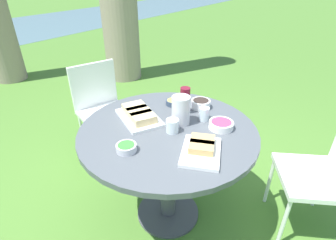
{
  "coord_description": "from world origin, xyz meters",
  "views": [
    {
      "loc": [
        -1.15,
        -0.79,
        1.62
      ],
      "look_at": [
        0.0,
        0.0,
        0.82
      ],
      "focal_mm": 28.0,
      "sensor_mm": 36.0,
      "label": 1
    }
  ],
  "objects_px": {
    "dining_table": "(168,145)",
    "water_pitcher": "(181,110)",
    "wine_glass": "(185,95)",
    "chair_near_left": "(329,169)",
    "chair_near_right": "(101,104)"
  },
  "relations": [
    {
      "from": "dining_table",
      "to": "water_pitcher",
      "type": "height_order",
      "value": "water_pitcher"
    },
    {
      "from": "water_pitcher",
      "to": "wine_glass",
      "type": "height_order",
      "value": "same"
    },
    {
      "from": "dining_table",
      "to": "chair_near_left",
      "type": "distance_m",
      "value": 1.04
    },
    {
      "from": "dining_table",
      "to": "chair_near_left",
      "type": "bearing_deg",
      "value": -61.66
    },
    {
      "from": "chair_near_left",
      "to": "water_pitcher",
      "type": "relative_size",
      "value": 4.79
    },
    {
      "from": "wine_glass",
      "to": "chair_near_right",
      "type": "bearing_deg",
      "value": 84.59
    },
    {
      "from": "chair_near_left",
      "to": "dining_table",
      "type": "bearing_deg",
      "value": 118.34
    },
    {
      "from": "dining_table",
      "to": "chair_near_right",
      "type": "height_order",
      "value": "chair_near_right"
    },
    {
      "from": "chair_near_left",
      "to": "wine_glass",
      "type": "xyz_separation_m",
      "value": [
        -0.25,
        0.93,
        0.37
      ]
    },
    {
      "from": "chair_near_right",
      "to": "wine_glass",
      "type": "height_order",
      "value": "wine_glass"
    },
    {
      "from": "chair_near_left",
      "to": "chair_near_right",
      "type": "bearing_deg",
      "value": 94.85
    },
    {
      "from": "wine_glass",
      "to": "water_pitcher",
      "type": "bearing_deg",
      "value": -159.34
    },
    {
      "from": "chair_near_left",
      "to": "wine_glass",
      "type": "bearing_deg",
      "value": 105.25
    },
    {
      "from": "chair_near_left",
      "to": "chair_near_right",
      "type": "xyz_separation_m",
      "value": [
        -0.16,
        1.9,
        0.0
      ]
    },
    {
      "from": "water_pitcher",
      "to": "wine_glass",
      "type": "distance_m",
      "value": 0.15
    }
  ]
}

